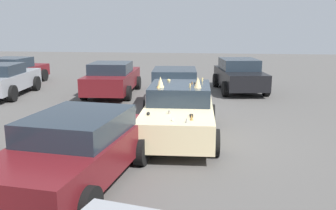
{
  "coord_description": "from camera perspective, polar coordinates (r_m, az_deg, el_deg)",
  "views": [
    {
      "loc": [
        -9.56,
        -0.9,
        3.01
      ],
      "look_at": [
        0.0,
        0.3,
        0.9
      ],
      "focal_mm": 39.58,
      "sensor_mm": 36.0,
      "label": 1
    }
  ],
  "objects": [
    {
      "name": "parked_sedan_behind_left",
      "position": [
        17.26,
        10.93,
        4.57
      ],
      "size": [
        4.22,
        2.46,
        1.46
      ],
      "rotation": [
        0.0,
        0.0,
        3.3
      ],
      "color": "black",
      "rests_on": "ground"
    },
    {
      "name": "parked_sedan_near_right",
      "position": [
        13.44,
        1.0,
        2.43
      ],
      "size": [
        4.62,
        2.23,
        1.41
      ],
      "rotation": [
        0.0,
        0.0,
        3.23
      ],
      "color": "silver",
      "rests_on": "ground"
    },
    {
      "name": "parked_sedan_row_back_far",
      "position": [
        16.26,
        -8.55,
        4.07
      ],
      "size": [
        4.42,
        2.19,
        1.42
      ],
      "rotation": [
        0.0,
        0.0,
        0.05
      ],
      "color": "#5B1419",
      "rests_on": "ground"
    },
    {
      "name": "parked_sedan_far_right",
      "position": [
        20.42,
        -22.63,
        4.86
      ],
      "size": [
        4.02,
        2.19,
        1.38
      ],
      "rotation": [
        0.0,
        0.0,
        -0.05
      ],
      "color": "#5B1419",
      "rests_on": "ground"
    },
    {
      "name": "parked_sedan_far_left",
      "position": [
        7.22,
        -14.07,
        -6.65
      ],
      "size": [
        4.37,
        2.37,
        1.36
      ],
      "rotation": [
        0.0,
        0.0,
        3.02
      ],
      "color": "#5B1419",
      "rests_on": "ground"
    },
    {
      "name": "parked_sedan_behind_right",
      "position": [
        17.26,
        -24.1,
        3.61
      ],
      "size": [
        4.29,
        2.34,
        1.4
      ],
      "rotation": [
        0.0,
        0.0,
        0.1
      ],
      "color": "gray",
      "rests_on": "ground"
    },
    {
      "name": "art_car_decorated",
      "position": [
        9.95,
        1.75,
        -0.99
      ],
      "size": [
        4.41,
        2.16,
        1.68
      ],
      "rotation": [
        0.0,
        0.0,
        3.19
      ],
      "color": "beige",
      "rests_on": "ground"
    },
    {
      "name": "ground_plane",
      "position": [
        10.07,
        1.7,
        -5.06
      ],
      "size": [
        60.0,
        60.0,
        0.0
      ],
      "primitive_type": "plane",
      "color": "#514F4C"
    }
  ]
}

